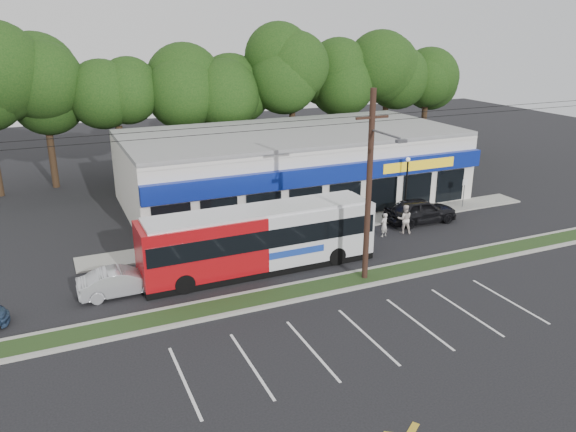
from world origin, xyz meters
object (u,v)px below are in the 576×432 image
Objects in this scene: utility_pole at (367,182)px; sign_post at (464,188)px; pedestrian_b at (405,219)px; car_dark at (420,210)px; pedestrian_a at (384,225)px; lamp_post at (407,180)px; metrobus at (260,238)px; car_silver at (121,281)px.

sign_post is (13.17, 7.65, -3.86)m from utility_pole.
utility_pole is 26.19× the size of pedestrian_b.
utility_pole is 9.88× the size of car_dark.
pedestrian_a is at bearing 111.00° from car_dark.
lamp_post is 0.33× the size of metrobus.
metrobus is 2.58× the size of car_dark.
pedestrian_b reaches higher than car_dark.
pedestrian_b is at bearing 162.80° from pedestrian_a.
utility_pole is at bearing -107.47° from car_silver.
sign_post reaches higher than pedestrian_b.
pedestrian_b is at bearing -86.06° from car_silver.
metrobus is at bearing -161.15° from lamp_post.
pedestrian_a reaches higher than car_silver.
metrobus is (-4.43, 3.57, -3.56)m from utility_pole.
car_silver is 2.21× the size of pedestrian_b.
pedestrian_a is 0.82× the size of pedestrian_b.
car_dark is at bearing -83.04° from car_silver.
car_dark is 1.20× the size of car_silver.
lamp_post reaches higher than car_dark.
metrobus is 8.39× the size of pedestrian_a.
car_dark is at bearing 37.24° from utility_pole.
utility_pole is 13.26m from car_silver.
pedestrian_a is at bearing 47.68° from utility_pole.
pedestrian_a is (-3.55, -2.80, -1.89)m from lamp_post.
metrobus is 9.23m from pedestrian_a.
car_dark is (-4.83, -1.31, -0.69)m from sign_post.
metrobus is (-17.60, -4.07, 0.30)m from sign_post.
lamp_post is 0.84× the size of car_dark.
sign_post is 0.44× the size of car_dark.
utility_pole is 32.12× the size of pedestrian_a.
utility_pole is 11.67m from lamp_post.
utility_pole reaches higher than pedestrian_b.
pedestrian_a is (9.05, 1.50, -1.08)m from metrobus.
pedestrian_b reaches higher than pedestrian_a.
utility_pole is 11.86× the size of car_silver.
sign_post is 18.06m from metrobus.
pedestrian_b is (1.55, 0.00, 0.18)m from pedestrian_a.
sign_post is 1.17× the size of pedestrian_b.
utility_pole is 22.47× the size of sign_post.
utility_pole reaches higher than sign_post.
car_dark is (0.17, -1.53, -1.81)m from lamp_post.
car_silver is (-7.46, -0.06, -1.16)m from metrobus.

